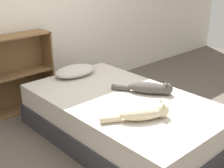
{
  "coord_description": "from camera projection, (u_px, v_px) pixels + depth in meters",
  "views": [
    {
      "loc": [
        -2.0,
        -2.03,
        1.74
      ],
      "look_at": [
        0.0,
        0.16,
        0.55
      ],
      "focal_mm": 50.0,
      "sensor_mm": 36.0,
      "label": 1
    }
  ],
  "objects": [
    {
      "name": "ground_plane",
      "position": [
        122.0,
        137.0,
        3.3
      ],
      "size": [
        8.0,
        8.0,
        0.0
      ],
      "primitive_type": "plane",
      "color": "brown"
    },
    {
      "name": "wall_back",
      "position": [
        39.0,
        2.0,
        3.85
      ],
      "size": [
        8.0,
        0.06,
        2.5
      ],
      "color": "silver",
      "rests_on": "ground_plane"
    },
    {
      "name": "bed",
      "position": [
        122.0,
        118.0,
        3.21
      ],
      "size": [
        1.23,
        2.08,
        0.45
      ],
      "color": "#333338",
      "rests_on": "ground_plane"
    },
    {
      "name": "pillow",
      "position": [
        75.0,
        71.0,
        3.7
      ],
      "size": [
        0.53,
        0.33,
        0.12
      ],
      "color": "beige",
      "rests_on": "bed"
    },
    {
      "name": "cat_light",
      "position": [
        144.0,
        113.0,
        2.69
      ],
      "size": [
        0.56,
        0.39,
        0.15
      ],
      "rotation": [
        0.0,
        0.0,
        5.76
      ],
      "color": "beige",
      "rests_on": "bed"
    },
    {
      "name": "cat_dark",
      "position": [
        150.0,
        88.0,
        3.21
      ],
      "size": [
        0.43,
        0.57,
        0.15
      ],
      "rotation": [
        0.0,
        0.0,
        5.3
      ],
      "color": "#47423D",
      "rests_on": "bed"
    },
    {
      "name": "bookshelf",
      "position": [
        11.0,
        73.0,
        3.71
      ],
      "size": [
        0.92,
        0.26,
        0.94
      ],
      "color": "brown",
      "rests_on": "ground_plane"
    }
  ]
}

